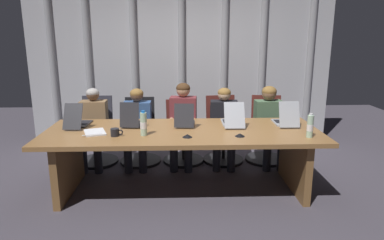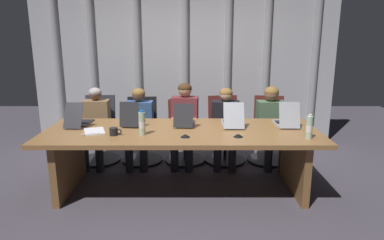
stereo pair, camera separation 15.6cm
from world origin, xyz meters
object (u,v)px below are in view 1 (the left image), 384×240
object	(u,v)px
laptop_right_mid	(232,120)
office_chair_left_end	(97,139)
laptop_left_mid	(132,121)
laptop_right_end	(285,120)
spiral_notepad	(95,132)
water_bottle_primary	(310,126)
office_chair_center	(183,139)
coffee_mug_near	(115,132)
person_right_end	(270,120)
office_chair_right_end	(266,137)
conference_mic_left_side	(240,135)
conference_mic_middle	(187,136)
person_left_mid	(137,123)
person_right_mid	(224,122)
person_center	(183,120)
laptop_left_end	(78,121)
laptop_center	(185,121)
water_bottle_secondary	(144,124)
office_chair_right_mid	(223,137)
person_left_end	(93,124)
office_chair_left_mid	(140,139)

from	to	relation	value
laptop_right_mid	office_chair_left_end	size ratio (longest dim) A/B	0.53
laptop_left_mid	laptop_right_end	xyz separation A→B (m)	(1.89, -0.01, 0.00)
spiral_notepad	water_bottle_primary	bearing A→B (deg)	-25.80
laptop_left_mid	office_chair_center	xyz separation A→B (m)	(0.62, 0.80, -0.48)
coffee_mug_near	laptop_right_mid	bearing A→B (deg)	18.15
laptop_right_mid	office_chair_left_end	world-z (taller)	laptop_right_mid
person_right_end	office_chair_right_end	bearing A→B (deg)	177.43
conference_mic_left_side	conference_mic_middle	size ratio (longest dim) A/B	1.00
spiral_notepad	conference_mic_left_side	bearing A→B (deg)	-26.45
laptop_right_end	conference_mic_middle	size ratio (longest dim) A/B	4.07
laptop_right_end	person_left_mid	size ratio (longest dim) A/B	0.40
water_bottle_primary	person_right_end	bearing A→B (deg)	95.83
person_right_mid	conference_mic_middle	distance (m)	1.29
person_left_mid	person_right_mid	size ratio (longest dim) A/B	1.00
person_left_mid	conference_mic_middle	distance (m)	1.35
laptop_right_mid	conference_mic_left_side	world-z (taller)	laptop_right_mid
person_center	person_right_mid	xyz separation A→B (m)	(0.59, -0.01, -0.04)
laptop_left_end	coffee_mug_near	size ratio (longest dim) A/B	3.63
office_chair_left_end	spiral_notepad	world-z (taller)	office_chair_left_end
laptop_center	water_bottle_secondary	world-z (taller)	laptop_center
office_chair_right_mid	water_bottle_primary	xyz separation A→B (m)	(0.77, -1.37, 0.52)
person_left_end	person_left_mid	world-z (taller)	person_left_end
laptop_right_mid	person_left_end	bearing A→B (deg)	72.52
person_left_mid	person_right_mid	xyz separation A→B (m)	(1.24, 0.00, 0.00)
laptop_center	office_chair_center	size ratio (longest dim) A/B	0.45
office_chair_right_mid	coffee_mug_near	world-z (taller)	office_chair_right_mid
person_right_end	conference_mic_left_side	xyz separation A→B (m)	(-0.63, -1.15, 0.12)
office_chair_right_end	person_left_mid	distance (m)	1.92
person_right_end	conference_mic_left_side	size ratio (longest dim) A/B	10.27
office_chair_right_mid	water_bottle_secondary	bearing A→B (deg)	-47.82
office_chair_right_mid	spiral_notepad	distance (m)	2.00
office_chair_left_mid	person_left_end	xyz separation A→B (m)	(-0.63, -0.17, 0.28)
laptop_center	coffee_mug_near	bearing A→B (deg)	123.23
person_right_mid	laptop_left_mid	bearing A→B (deg)	-56.75
laptop_right_end	office_chair_center	bearing A→B (deg)	58.13
office_chair_left_mid	water_bottle_primary	size ratio (longest dim) A/B	3.50
laptop_left_end	person_right_mid	size ratio (longest dim) A/B	0.45
person_right_end	water_bottle_primary	size ratio (longest dim) A/B	4.21
water_bottle_secondary	conference_mic_middle	distance (m)	0.50
person_left_mid	conference_mic_middle	world-z (taller)	person_left_mid
office_chair_right_end	person_left_mid	world-z (taller)	person_left_mid
laptop_left_mid	person_left_end	bearing A→B (deg)	51.34
laptop_center	coffee_mug_near	world-z (taller)	laptop_center
coffee_mug_near	conference_mic_left_side	world-z (taller)	coffee_mug_near
office_chair_right_mid	water_bottle_secondary	world-z (taller)	water_bottle_secondary
laptop_left_mid	conference_mic_middle	size ratio (longest dim) A/B	3.60
laptop_left_end	laptop_center	xyz separation A→B (m)	(1.30, -0.02, -0.00)
laptop_left_mid	water_bottle_primary	size ratio (longest dim) A/B	1.48
person_center	conference_mic_middle	world-z (taller)	person_center
conference_mic_left_side	laptop_right_end	bearing A→B (deg)	36.94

